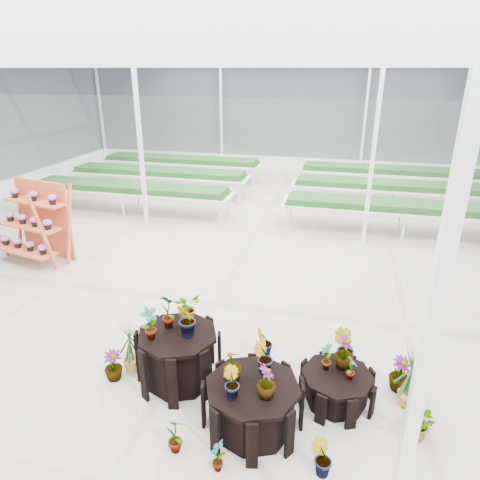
% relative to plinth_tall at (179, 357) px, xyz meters
% --- Properties ---
extents(ground_plane, '(24.00, 24.00, 0.00)m').
position_rel_plinth_tall_xyz_m(ground_plane, '(-0.32, 1.94, -0.40)').
color(ground_plane, gray).
rests_on(ground_plane, ground).
extents(greenhouse_shell, '(18.00, 24.00, 4.50)m').
position_rel_plinth_tall_xyz_m(greenhouse_shell, '(-0.32, 1.94, 1.85)').
color(greenhouse_shell, white).
rests_on(greenhouse_shell, ground).
extents(steel_frame, '(18.00, 24.00, 4.50)m').
position_rel_plinth_tall_xyz_m(steel_frame, '(-0.32, 1.94, 1.85)').
color(steel_frame, silver).
rests_on(steel_frame, ground).
extents(nursery_benches, '(16.00, 7.00, 0.84)m').
position_rel_plinth_tall_xyz_m(nursery_benches, '(-0.32, 9.14, 0.02)').
color(nursery_benches, silver).
rests_on(nursery_benches, ground).
extents(plinth_tall, '(1.39, 1.39, 0.79)m').
position_rel_plinth_tall_xyz_m(plinth_tall, '(0.00, 0.00, 0.00)').
color(plinth_tall, black).
rests_on(plinth_tall, ground).
extents(plinth_mid, '(1.44, 1.44, 0.64)m').
position_rel_plinth_tall_xyz_m(plinth_mid, '(1.20, -0.60, -0.08)').
color(plinth_mid, black).
rests_on(plinth_mid, ground).
extents(plinth_low, '(1.27, 1.27, 0.44)m').
position_rel_plinth_tall_xyz_m(plinth_low, '(2.20, 0.10, -0.17)').
color(plinth_low, black).
rests_on(plinth_low, ground).
extents(shelf_rack, '(1.88, 1.27, 1.83)m').
position_rel_plinth_tall_xyz_m(shelf_rack, '(-4.77, 3.10, 0.52)').
color(shelf_rack, '#BE4F29').
rests_on(shelf_rack, ground).
extents(nursery_plants, '(4.56, 2.54, 1.34)m').
position_rel_plinth_tall_xyz_m(nursery_plants, '(1.19, 0.06, 0.13)').
color(nursery_plants, '#1E441C').
rests_on(nursery_plants, ground).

